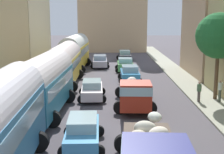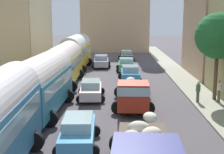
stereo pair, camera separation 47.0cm
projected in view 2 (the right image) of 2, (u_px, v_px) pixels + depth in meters
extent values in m
plane|color=#504A50|center=(113.00, 80.00, 32.75)|extent=(154.00, 154.00, 0.00)
cube|color=gray|center=(43.00, 79.00, 32.85)|extent=(2.50, 70.00, 0.14)
cube|color=#9D9D87|center=(184.00, 79.00, 32.63)|extent=(2.50, 70.00, 0.14)
cube|color=beige|center=(19.00, 27.00, 38.18)|extent=(5.79, 11.27, 10.33)
cube|color=tan|center=(219.00, 36.00, 34.48)|extent=(5.94, 10.01, 8.64)
cube|color=tan|center=(115.00, 20.00, 59.01)|extent=(12.27, 6.19, 11.41)
cube|color=tan|center=(91.00, 1.00, 56.92)|extent=(2.60, 2.60, 18.19)
cube|color=tan|center=(139.00, 1.00, 56.79)|extent=(2.60, 2.60, 18.19)
cylinder|color=black|center=(34.00, 141.00, 15.34)|extent=(1.00, 0.35, 1.00)
cube|color=teal|center=(42.00, 90.00, 21.23)|extent=(2.81, 8.84, 2.22)
cylinder|color=silver|center=(41.00, 73.00, 21.02)|extent=(2.76, 8.66, 2.42)
cube|color=#99B7C6|center=(42.00, 83.00, 21.14)|extent=(2.83, 8.14, 0.71)
cylinder|color=black|center=(37.00, 96.00, 24.16)|extent=(1.00, 0.35, 1.00)
cylinder|color=black|center=(68.00, 96.00, 24.03)|extent=(1.00, 0.35, 1.00)
cylinder|color=black|center=(11.00, 118.00, 18.84)|extent=(1.00, 0.35, 1.00)
cylinder|color=black|center=(50.00, 119.00, 18.71)|extent=(1.00, 0.35, 1.00)
cube|color=gold|center=(64.00, 68.00, 30.06)|extent=(2.36, 9.58, 2.27)
cylinder|color=silver|center=(64.00, 56.00, 29.85)|extent=(2.31, 9.39, 2.27)
cube|color=#99B7C6|center=(64.00, 63.00, 29.97)|extent=(2.40, 8.82, 0.73)
cylinder|color=black|center=(58.00, 74.00, 33.20)|extent=(1.00, 0.35, 1.00)
cylinder|color=black|center=(79.00, 74.00, 33.18)|extent=(1.00, 0.35, 1.00)
cylinder|color=black|center=(46.00, 86.00, 27.37)|extent=(1.00, 0.35, 1.00)
cylinder|color=black|center=(72.00, 86.00, 27.35)|extent=(1.00, 0.35, 1.00)
cube|color=gold|center=(76.00, 55.00, 38.88)|extent=(2.74, 9.77, 2.50)
cylinder|color=silver|center=(76.00, 45.00, 38.65)|extent=(2.69, 9.57, 2.37)
cube|color=#99B7C6|center=(76.00, 51.00, 38.78)|extent=(2.76, 8.99, 0.80)
cylinder|color=black|center=(71.00, 62.00, 42.12)|extent=(1.00, 0.35, 1.00)
cylinder|color=black|center=(89.00, 62.00, 42.01)|extent=(1.00, 0.35, 1.00)
cylinder|color=black|center=(62.00, 69.00, 36.22)|extent=(1.00, 0.35, 1.00)
cylinder|color=black|center=(82.00, 69.00, 36.11)|extent=(1.00, 0.35, 1.00)
cube|color=brown|center=(143.00, 147.00, 14.17)|extent=(2.53, 5.04, 0.55)
ellipsoid|color=beige|center=(143.00, 134.00, 14.32)|extent=(0.62, 0.79, 0.48)
ellipsoid|color=silver|center=(147.00, 141.00, 13.35)|extent=(1.22, 1.20, 0.53)
ellipsoid|color=beige|center=(142.00, 143.00, 13.16)|extent=(0.97, 1.05, 0.56)
ellipsoid|color=silver|center=(150.00, 117.00, 15.61)|extent=(0.75, 0.94, 0.47)
ellipsoid|color=beige|center=(131.00, 136.00, 13.14)|extent=(0.88, 0.75, 0.48)
ellipsoid|color=beige|center=(139.00, 128.00, 13.73)|extent=(1.03, 0.84, 0.59)
ellipsoid|color=beige|center=(151.00, 134.00, 12.24)|extent=(1.11, 1.07, 0.52)
cylinder|color=black|center=(167.00, 145.00, 15.04)|extent=(0.90, 0.32, 0.90)
cylinder|color=black|center=(118.00, 144.00, 15.19)|extent=(0.90, 0.32, 0.90)
cube|color=#AE2C1B|center=(133.00, 96.00, 20.75)|extent=(2.08, 2.09, 1.76)
cube|color=#99B7C6|center=(133.00, 88.00, 20.66)|extent=(2.12, 2.18, 0.56)
cube|color=brown|center=(132.00, 92.00, 24.45)|extent=(2.19, 5.36, 0.55)
ellipsoid|color=silver|center=(139.00, 88.00, 23.06)|extent=(1.24, 1.23, 0.60)
ellipsoid|color=silver|center=(131.00, 88.00, 23.39)|extent=(1.04, 1.13, 0.50)
ellipsoid|color=silver|center=(132.00, 87.00, 23.68)|extent=(1.07, 0.94, 0.45)
ellipsoid|color=beige|center=(136.00, 86.00, 22.48)|extent=(1.10, 1.10, 0.51)
ellipsoid|color=silver|center=(130.00, 80.00, 24.26)|extent=(1.01, 1.10, 0.52)
ellipsoid|color=beige|center=(128.00, 84.00, 23.04)|extent=(0.79, 0.93, 0.52)
cylinder|color=black|center=(148.00, 108.00, 21.13)|extent=(0.90, 0.32, 0.90)
cylinder|color=black|center=(118.00, 107.00, 21.23)|extent=(0.90, 0.32, 0.90)
cylinder|color=black|center=(145.00, 92.00, 25.44)|extent=(0.90, 0.31, 0.90)
cylinder|color=black|center=(120.00, 92.00, 25.53)|extent=(0.90, 0.31, 0.90)
cube|color=#3B92CF|center=(130.00, 75.00, 31.70)|extent=(1.80, 3.96, 0.79)
cube|color=#94BBD0|center=(130.00, 68.00, 31.58)|extent=(1.56, 2.07, 0.55)
cylinder|color=black|center=(140.00, 81.00, 30.58)|extent=(0.60, 0.21, 0.60)
cylinder|color=black|center=(122.00, 81.00, 30.57)|extent=(0.60, 0.21, 0.60)
cylinder|color=black|center=(138.00, 76.00, 32.97)|extent=(0.60, 0.21, 0.60)
cylinder|color=black|center=(121.00, 76.00, 32.96)|extent=(0.60, 0.21, 0.60)
cube|color=#4C9D4D|center=(126.00, 66.00, 37.62)|extent=(1.82, 3.83, 0.79)
cube|color=#99C3D1|center=(126.00, 60.00, 37.50)|extent=(1.59, 2.00, 0.52)
cylinder|color=black|center=(134.00, 71.00, 36.52)|extent=(0.60, 0.21, 0.60)
cylinder|color=black|center=(119.00, 71.00, 36.54)|extent=(0.60, 0.21, 0.60)
cylinder|color=black|center=(133.00, 67.00, 38.84)|extent=(0.60, 0.21, 0.60)
cylinder|color=black|center=(118.00, 67.00, 38.86)|extent=(0.60, 0.21, 0.60)
cube|color=#23252D|center=(126.00, 56.00, 46.87)|extent=(1.86, 4.23, 0.68)
cube|color=#93BFC0|center=(126.00, 52.00, 46.75)|extent=(1.56, 2.23, 0.58)
cylinder|color=black|center=(133.00, 60.00, 45.69)|extent=(0.60, 0.21, 0.60)
cylinder|color=black|center=(121.00, 60.00, 45.63)|extent=(0.60, 0.21, 0.60)
cylinder|color=black|center=(131.00, 57.00, 48.22)|extent=(0.60, 0.21, 0.60)
cylinder|color=black|center=(120.00, 57.00, 48.16)|extent=(0.60, 0.21, 0.60)
cube|color=#4495CA|center=(78.00, 134.00, 15.92)|extent=(1.75, 4.30, 0.75)
cube|color=#9EBDC1|center=(78.00, 122.00, 15.80)|extent=(1.48, 2.26, 0.51)
cylinder|color=black|center=(66.00, 131.00, 17.26)|extent=(0.60, 0.21, 0.60)
cylinder|color=black|center=(95.00, 131.00, 17.30)|extent=(0.60, 0.21, 0.60)
cylinder|color=black|center=(59.00, 152.00, 14.68)|extent=(0.60, 0.21, 0.60)
cylinder|color=black|center=(93.00, 151.00, 14.71)|extent=(0.60, 0.21, 0.60)
cube|color=silver|center=(91.00, 91.00, 25.15)|extent=(1.80, 4.24, 0.70)
cube|color=#9FC0C4|center=(91.00, 84.00, 25.03)|extent=(1.51, 2.23, 0.51)
cylinder|color=black|center=(82.00, 91.00, 26.45)|extent=(0.60, 0.21, 0.60)
cylinder|color=black|center=(101.00, 91.00, 26.50)|extent=(0.60, 0.21, 0.60)
cylinder|color=black|center=(80.00, 99.00, 23.91)|extent=(0.60, 0.21, 0.60)
cylinder|color=black|center=(101.00, 99.00, 23.97)|extent=(0.60, 0.21, 0.60)
cube|color=silver|center=(101.00, 62.00, 40.74)|extent=(1.94, 4.35, 0.73)
cube|color=#97B0C9|center=(101.00, 57.00, 40.62)|extent=(1.64, 2.29, 0.55)
cylinder|color=black|center=(95.00, 63.00, 42.08)|extent=(0.60, 0.21, 0.60)
cylinder|color=black|center=(108.00, 63.00, 42.13)|extent=(0.60, 0.21, 0.60)
cylinder|color=black|center=(94.00, 66.00, 39.48)|extent=(0.60, 0.21, 0.60)
cylinder|color=black|center=(108.00, 66.00, 39.52)|extent=(0.60, 0.21, 0.60)
cylinder|color=#564C48|center=(197.00, 103.00, 23.76)|extent=(0.18, 0.18, 0.14)
cylinder|color=#564C48|center=(198.00, 97.00, 23.67)|extent=(0.28, 0.28, 0.81)
cylinder|color=#4B6E4C|center=(198.00, 88.00, 23.54)|extent=(0.44, 0.44, 0.53)
sphere|color=tan|center=(198.00, 83.00, 23.47)|extent=(0.20, 0.20, 0.20)
cylinder|color=#485245|center=(218.00, 103.00, 23.76)|extent=(0.17, 0.17, 0.14)
cylinder|color=#485245|center=(219.00, 96.00, 23.66)|extent=(0.29, 0.29, 0.92)
cylinder|color=silver|center=(219.00, 87.00, 23.52)|extent=(0.45, 0.45, 0.53)
sphere|color=tan|center=(220.00, 82.00, 23.45)|extent=(0.22, 0.22, 0.22)
cylinder|color=brown|center=(216.00, 77.00, 24.24)|extent=(0.28, 0.28, 3.70)
sphere|color=#216530|center=(218.00, 36.00, 23.65)|extent=(3.44, 3.44, 3.44)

